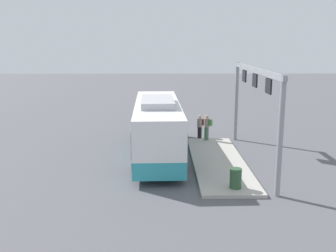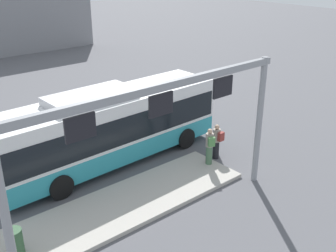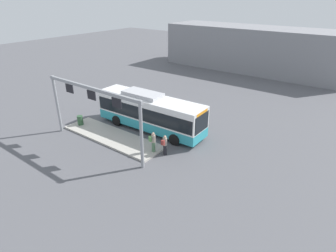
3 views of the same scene
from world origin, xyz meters
The scene contains 7 objects.
ground_plane centered at (0.00, 0.00, 0.00)m, with size 120.00×120.00×0.00m, color #56565B.
platform_curb centered at (-1.58, -3.34, 0.08)m, with size 10.00×2.80×0.16m, color #B2ADA3.
bus_main centered at (-0.01, 0.00, 1.81)m, with size 10.75×2.92×3.46m.
person_boarding centered at (3.87, -2.85, 0.89)m, with size 0.34×0.52×1.67m.
person_waiting_near centered at (3.01, -3.22, 1.05)m, with size 0.52×0.60×1.67m.
platform_sign_gantry centered at (-1.31, -5.21, 3.81)m, with size 10.35×0.24×5.20m.
trash_bin centered at (-5.72, -3.52, 0.61)m, with size 0.52×0.52×0.90m, color #2D5133.
Camera 2 is at (-8.64, -14.17, 8.70)m, focal length 43.59 mm.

